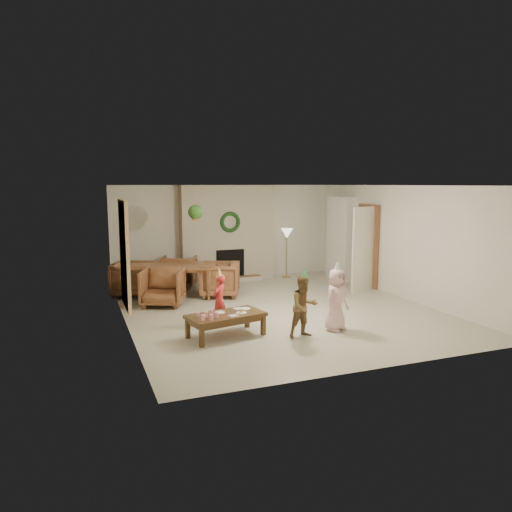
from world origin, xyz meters
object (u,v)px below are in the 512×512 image
dining_table (171,281)px  child_plaid (304,306)px  dining_chair_left (133,279)px  child_red (219,300)px  child_pink (336,300)px  dining_chair_near (163,287)px  dining_chair_right (220,279)px  coffee_table_top (226,315)px  dining_chair_far (178,272)px

dining_table → child_plaid: 4.04m
dining_chair_left → child_red: child_red is taller
child_pink → child_plaid: bearing=167.3°
dining_chair_near → dining_chair_right: size_ratio=1.00×
dining_chair_near → child_red: size_ratio=0.92×
dining_table → child_pink: size_ratio=1.85×
dining_table → dining_chair_near: (-0.34, -0.82, 0.04)m
dining_table → coffee_table_top: bearing=-63.0°
child_plaid → dining_chair_far: bearing=100.1°
dining_chair_near → child_red: (0.70, -1.80, 0.08)m
dining_chair_left → child_plaid: (2.30, -4.09, 0.13)m
dining_table → child_plaid: child_plaid is taller
dining_chair_far → child_pink: bearing=134.8°
dining_chair_near → child_plaid: size_ratio=0.83×
dining_chair_near → dining_chair_left: size_ratio=1.00×
dining_table → dining_chair_far: (0.34, 0.82, 0.04)m
dining_chair_near → dining_chair_far: size_ratio=1.00×
coffee_table_top → child_red: size_ratio=1.37×
dining_chair_left → dining_table: bearing=-90.0°
dining_table → dining_chair_left: bearing=-180.0°
dining_chair_right → child_pink: child_pink is taller
dining_chair_near → dining_chair_far: (0.67, 1.64, 0.00)m
dining_chair_near → dining_chair_far: 1.77m
child_pink → dining_table: bearing=97.3°
coffee_table_top → child_red: bearing=70.4°
dining_table → dining_chair_right: 1.11m
dining_chair_left → coffee_table_top: 3.78m
dining_table → dining_chair_right: (1.02, -0.42, 0.04)m
dining_table → coffee_table_top: dining_table is taller
child_red → dining_chair_far: bearing=-132.8°
dining_chair_near → child_pink: child_pink is taller
dining_chair_near → dining_table: bearing=90.0°
dining_table → dining_chair_left: 0.88m
coffee_table_top → child_pink: size_ratio=1.17×
coffee_table_top → child_plaid: size_ratio=1.23×
dining_table → dining_chair_near: 0.88m
dining_chair_near → child_plaid: child_plaid is taller
dining_chair_near → child_pink: 3.77m
coffee_table_top → child_plaid: child_plaid is taller
child_plaid → dining_chair_right: bearing=93.8°
coffee_table_top → child_red: (0.09, 0.67, 0.10)m
dining_table → child_red: size_ratio=2.16×
coffee_table_top → dining_chair_right: bearing=63.3°
dining_chair_far → coffee_table_top: dining_chair_far is taller
child_red → child_plaid: child_plaid is taller
dining_chair_far → coffee_table_top: (-0.06, -4.10, -0.03)m
child_plaid → child_pink: bearing=7.0°
child_pink → dining_chair_far: bearing=88.8°
dining_chair_far → dining_chair_left: same height
dining_table → child_pink: child_pink is taller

